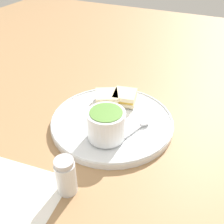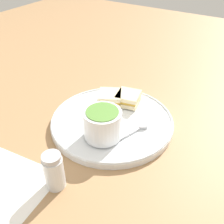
# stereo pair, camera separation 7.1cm
# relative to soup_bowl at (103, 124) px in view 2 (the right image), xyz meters

# --- Properties ---
(ground_plane) EXTENTS (2.40, 2.40, 0.00)m
(ground_plane) POSITION_rel_soup_bowl_xyz_m (-0.07, -0.02, -0.06)
(ground_plane) COLOR #9E754C
(plate) EXTENTS (0.34, 0.34, 0.02)m
(plate) POSITION_rel_soup_bowl_xyz_m (-0.07, -0.02, -0.05)
(plate) COLOR white
(plate) RESTS_ON ground_plane
(soup_bowl) EXTENTS (0.09, 0.09, 0.07)m
(soup_bowl) POSITION_rel_soup_bowl_xyz_m (0.00, 0.00, 0.00)
(soup_bowl) COLOR white
(soup_bowl) RESTS_ON plate
(spoon) EXTENTS (0.12, 0.05, 0.01)m
(spoon) POSITION_rel_soup_bowl_xyz_m (-0.08, 0.07, -0.03)
(spoon) COLOR silver
(spoon) RESTS_ON plate
(sandwich_half_near) EXTENTS (0.08, 0.08, 0.03)m
(sandwich_half_near) POSITION_rel_soup_bowl_xyz_m (-0.16, -0.01, -0.02)
(sandwich_half_near) COLOR beige
(sandwich_half_near) RESTS_ON plate
(sandwich_half_far) EXTENTS (0.09, 0.09, 0.03)m
(sandwich_half_far) POSITION_rel_soup_bowl_xyz_m (-0.14, -0.07, -0.02)
(sandwich_half_far) COLOR beige
(sandwich_half_far) RESTS_ON plate
(salt_shaker) EXTENTS (0.04, 0.04, 0.09)m
(salt_shaker) POSITION_rel_soup_bowl_xyz_m (0.17, -0.01, -0.02)
(salt_shaker) COLOR silver
(salt_shaker) RESTS_ON ground_plane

